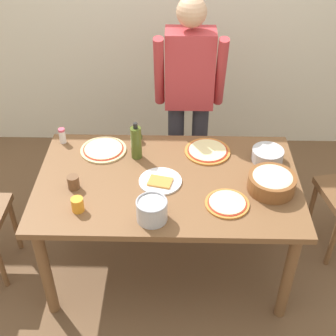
{
  "coord_description": "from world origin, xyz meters",
  "views": [
    {
      "loc": [
        0.05,
        -2.19,
        2.55
      ],
      "look_at": [
        0.0,
        0.05,
        0.81
      ],
      "focal_mm": 49.72,
      "sensor_mm": 36.0,
      "label": 1
    }
  ],
  "objects_px": {
    "cup_orange": "(78,205)",
    "avocado": "(138,137)",
    "person_cook": "(189,93)",
    "olive_oil_bottle": "(136,142)",
    "pizza_cooked_on_tray": "(207,151)",
    "plate_with_slice": "(160,181)",
    "mixing_bowl_steel": "(267,155)",
    "salt_shaker": "(62,136)",
    "pizza_raw_on_board": "(103,149)",
    "pizza_second_cooked": "(227,203)",
    "dining_table": "(168,191)",
    "steel_pot": "(152,210)",
    "popcorn_bowl": "(272,181)",
    "cup_small_brown": "(73,182)"
  },
  "relations": [
    {
      "from": "person_cook",
      "to": "cup_orange",
      "type": "distance_m",
      "value": 1.22
    },
    {
      "from": "popcorn_bowl",
      "to": "steel_pot",
      "type": "xyz_separation_m",
      "value": [
        -0.69,
        -0.26,
        0.0
      ]
    },
    {
      "from": "plate_with_slice",
      "to": "popcorn_bowl",
      "type": "xyz_separation_m",
      "value": [
        0.66,
        -0.05,
        0.05
      ]
    },
    {
      "from": "avocado",
      "to": "pizza_second_cooked",
      "type": "bearing_deg",
      "value": -48.38
    },
    {
      "from": "popcorn_bowl",
      "to": "cup_orange",
      "type": "xyz_separation_m",
      "value": [
        -1.11,
        -0.2,
        -0.02
      ]
    },
    {
      "from": "mixing_bowl_steel",
      "to": "cup_orange",
      "type": "distance_m",
      "value": 1.23
    },
    {
      "from": "pizza_raw_on_board",
      "to": "pizza_second_cooked",
      "type": "xyz_separation_m",
      "value": [
        0.77,
        -0.51,
        -0.0
      ]
    },
    {
      "from": "olive_oil_bottle",
      "to": "steel_pot",
      "type": "xyz_separation_m",
      "value": [
        0.13,
        -0.57,
        -0.05
      ]
    },
    {
      "from": "plate_with_slice",
      "to": "olive_oil_bottle",
      "type": "relative_size",
      "value": 1.02
    },
    {
      "from": "pizza_cooked_on_tray",
      "to": "cup_orange",
      "type": "distance_m",
      "value": 0.94
    },
    {
      "from": "pizza_second_cooked",
      "to": "avocado",
      "type": "height_order",
      "value": "avocado"
    },
    {
      "from": "pizza_cooked_on_tray",
      "to": "avocado",
      "type": "relative_size",
      "value": 4.28
    },
    {
      "from": "cup_small_brown",
      "to": "pizza_second_cooked",
      "type": "bearing_deg",
      "value": -8.03
    },
    {
      "from": "salt_shaker",
      "to": "avocado",
      "type": "distance_m",
      "value": 0.51
    },
    {
      "from": "pizza_second_cooked",
      "to": "plate_with_slice",
      "type": "relative_size",
      "value": 0.98
    },
    {
      "from": "dining_table",
      "to": "steel_pot",
      "type": "bearing_deg",
      "value": -102.92
    },
    {
      "from": "plate_with_slice",
      "to": "mixing_bowl_steel",
      "type": "bearing_deg",
      "value": 19.41
    },
    {
      "from": "person_cook",
      "to": "olive_oil_bottle",
      "type": "distance_m",
      "value": 0.63
    },
    {
      "from": "pizza_second_cooked",
      "to": "mixing_bowl_steel",
      "type": "distance_m",
      "value": 0.52
    },
    {
      "from": "olive_oil_bottle",
      "to": "popcorn_bowl",
      "type": "bearing_deg",
      "value": -20.74
    },
    {
      "from": "pizza_second_cooked",
      "to": "salt_shaker",
      "type": "relative_size",
      "value": 2.39
    },
    {
      "from": "olive_oil_bottle",
      "to": "cup_orange",
      "type": "distance_m",
      "value": 0.59
    },
    {
      "from": "dining_table",
      "to": "salt_shaker",
      "type": "relative_size",
      "value": 15.09
    },
    {
      "from": "pizza_cooked_on_tray",
      "to": "avocado",
      "type": "xyz_separation_m",
      "value": [
        -0.46,
        0.11,
        0.03
      ]
    },
    {
      "from": "cup_orange",
      "to": "avocado",
      "type": "relative_size",
      "value": 1.21
    },
    {
      "from": "olive_oil_bottle",
      "to": "pizza_raw_on_board",
      "type": "bearing_deg",
      "value": 164.37
    },
    {
      "from": "steel_pot",
      "to": "popcorn_bowl",
      "type": "bearing_deg",
      "value": 20.93
    },
    {
      "from": "dining_table",
      "to": "popcorn_bowl",
      "type": "bearing_deg",
      "value": -7.45
    },
    {
      "from": "plate_with_slice",
      "to": "mixing_bowl_steel",
      "type": "distance_m",
      "value": 0.72
    },
    {
      "from": "salt_shaker",
      "to": "mixing_bowl_steel",
      "type": "bearing_deg",
      "value": -7.31
    },
    {
      "from": "pizza_raw_on_board",
      "to": "pizza_second_cooked",
      "type": "distance_m",
      "value": 0.93
    },
    {
      "from": "pizza_raw_on_board",
      "to": "pizza_cooked_on_tray",
      "type": "distance_m",
      "value": 0.69
    },
    {
      "from": "steel_pot",
      "to": "cup_orange",
      "type": "height_order",
      "value": "steel_pot"
    },
    {
      "from": "plate_with_slice",
      "to": "avocado",
      "type": "bearing_deg",
      "value": 110.74
    },
    {
      "from": "steel_pot",
      "to": "cup_orange",
      "type": "distance_m",
      "value": 0.42
    },
    {
      "from": "dining_table",
      "to": "plate_with_slice",
      "type": "relative_size",
      "value": 6.15
    },
    {
      "from": "dining_table",
      "to": "mixing_bowl_steel",
      "type": "height_order",
      "value": "mixing_bowl_steel"
    },
    {
      "from": "steel_pot",
      "to": "salt_shaker",
      "type": "distance_m",
      "value": 0.97
    },
    {
      "from": "person_cook",
      "to": "pizza_cooked_on_tray",
      "type": "distance_m",
      "value": 0.51
    },
    {
      "from": "olive_oil_bottle",
      "to": "cup_orange",
      "type": "height_order",
      "value": "olive_oil_bottle"
    },
    {
      "from": "pizza_raw_on_board",
      "to": "olive_oil_bottle",
      "type": "bearing_deg",
      "value": -15.63
    },
    {
      "from": "mixing_bowl_steel",
      "to": "cup_small_brown",
      "type": "height_order",
      "value": "cup_small_brown"
    },
    {
      "from": "steel_pot",
      "to": "cup_small_brown",
      "type": "height_order",
      "value": "steel_pot"
    },
    {
      "from": "dining_table",
      "to": "mixing_bowl_steel",
      "type": "distance_m",
      "value": 0.68
    },
    {
      "from": "steel_pot",
      "to": "person_cook",
      "type": "bearing_deg",
      "value": 79.02
    },
    {
      "from": "popcorn_bowl",
      "to": "olive_oil_bottle",
      "type": "xyz_separation_m",
      "value": [
        -0.82,
        0.31,
        0.05
      ]
    },
    {
      "from": "popcorn_bowl",
      "to": "cup_orange",
      "type": "bearing_deg",
      "value": -169.59
    },
    {
      "from": "mixing_bowl_steel",
      "to": "avocado",
      "type": "distance_m",
      "value": 0.86
    },
    {
      "from": "pizza_cooked_on_tray",
      "to": "salt_shaker",
      "type": "distance_m",
      "value": 0.98
    },
    {
      "from": "person_cook",
      "to": "olive_oil_bottle",
      "type": "xyz_separation_m",
      "value": [
        -0.34,
        -0.53,
        -0.07
      ]
    }
  ]
}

